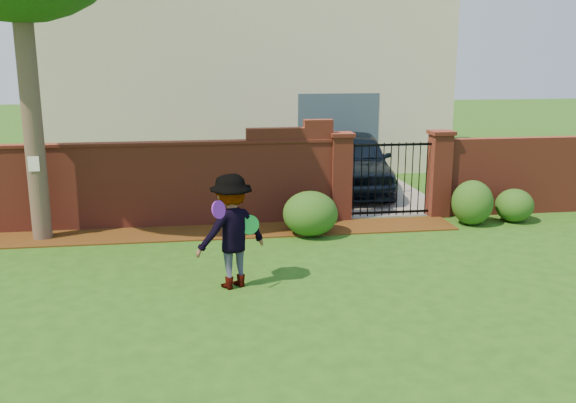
{
  "coord_description": "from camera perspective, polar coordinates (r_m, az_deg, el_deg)",
  "views": [
    {
      "loc": [
        -0.61,
        -8.65,
        3.42
      ],
      "look_at": [
        0.88,
        1.4,
        1.05
      ],
      "focal_mm": 38.69,
      "sensor_mm": 36.0,
      "label": 1
    }
  ],
  "objects": [
    {
      "name": "paper_notice",
      "position": [
        12.38,
        -22.34,
        3.22
      ],
      "size": [
        0.2,
        0.01,
        0.28
      ],
      "primitive_type": "cube",
      "color": "white",
      "rests_on": "tree"
    },
    {
      "name": "frisbee_green",
      "position": [
        9.28,
        -3.57,
        -2.14
      ],
      "size": [
        0.3,
        0.11,
        0.29
      ],
      "primitive_type": "cylinder",
      "rotation": [
        1.43,
        0.0,
        0.16
      ],
      "color": "green",
      "rests_on": "man"
    },
    {
      "name": "pillar_left",
      "position": [
        13.23,
        4.86,
        2.36
      ],
      "size": [
        0.5,
        0.5,
        1.88
      ],
      "color": "maroon",
      "rests_on": "ground"
    },
    {
      "name": "shrub_left",
      "position": [
        12.11,
        2.07,
        -1.12
      ],
      "size": [
        1.08,
        1.08,
        0.88
      ],
      "primitive_type": "ellipsoid",
      "color": "#184915",
      "rests_on": "ground"
    },
    {
      "name": "driveway",
      "position": [
        17.49,
        5.32,
        1.82
      ],
      "size": [
        3.2,
        8.0,
        0.01
      ],
      "primitive_type": "cube",
      "color": "gray",
      "rests_on": "ground"
    },
    {
      "name": "pillar_right",
      "position": [
        13.9,
        13.73,
        2.55
      ],
      "size": [
        0.5,
        0.5,
        1.88
      ],
      "color": "maroon",
      "rests_on": "ground"
    },
    {
      "name": "frisbee_purple",
      "position": [
        8.81,
        -6.4,
        -0.75
      ],
      "size": [
        0.24,
        0.24,
        0.26
      ],
      "primitive_type": "cylinder",
      "rotation": [
        1.36,
        0.0,
        0.8
      ],
      "color": "purple",
      "rests_on": "man"
    },
    {
      "name": "ground",
      "position": [
        9.32,
        -4.14,
        -8.46
      ],
      "size": [
        80.0,
        80.0,
        0.01
      ],
      "primitive_type": "cube",
      "color": "#245114",
      "rests_on": "ground"
    },
    {
      "name": "iron_gate",
      "position": [
        13.55,
        9.38,
        2.04
      ],
      "size": [
        1.78,
        0.03,
        1.6
      ],
      "color": "black",
      "rests_on": "ground"
    },
    {
      "name": "brick_wall",
      "position": [
        12.97,
        -14.48,
        1.63
      ],
      "size": [
        8.7,
        0.31,
        2.16
      ],
      "color": "maroon",
      "rests_on": "ground"
    },
    {
      "name": "shrub_middle",
      "position": [
        13.45,
        16.58,
        -0.1
      ],
      "size": [
        0.85,
        0.85,
        0.94
      ],
      "primitive_type": "ellipsoid",
      "color": "#184915",
      "rests_on": "ground"
    },
    {
      "name": "shrub_right",
      "position": [
        14.0,
        20.09,
        -0.34
      ],
      "size": [
        0.79,
        0.79,
        0.71
      ],
      "primitive_type": "ellipsoid",
      "color": "#184915",
      "rests_on": "ground"
    },
    {
      "name": "brick_wall_return",
      "position": [
        14.79,
        20.91,
        2.26
      ],
      "size": [
        4.0,
        0.25,
        1.7
      ],
      "primitive_type": "cube",
      "color": "maroon",
      "rests_on": "ground"
    },
    {
      "name": "house",
      "position": [
        20.71,
        -4.08,
        12.4
      ],
      "size": [
        12.4,
        6.4,
        6.3
      ],
      "color": "beige",
      "rests_on": "ground"
    },
    {
      "name": "man",
      "position": [
        9.32,
        -5.14,
        -2.8
      ],
      "size": [
        1.3,
        1.06,
        1.75
      ],
      "primitive_type": "imported",
      "rotation": [
        0.0,
        0.0,
        3.57
      ],
      "color": "gray",
      "rests_on": "ground"
    },
    {
      "name": "mulch_bed",
      "position": [
        12.47,
        -9.69,
        -2.91
      ],
      "size": [
        11.1,
        1.08,
        0.03
      ],
      "primitive_type": "cube",
      "color": "#3D220B",
      "rests_on": "ground"
    },
    {
      "name": "car",
      "position": [
        16.02,
        6.06,
        3.57
      ],
      "size": [
        2.51,
        4.79,
        1.56
      ],
      "primitive_type": "imported",
      "rotation": [
        0.0,
        0.0,
        -0.15
      ],
      "color": "black",
      "rests_on": "ground"
    }
  ]
}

